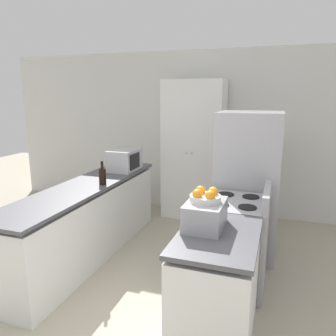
# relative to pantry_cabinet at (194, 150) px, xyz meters

# --- Properties ---
(wall_back) EXTENTS (7.00, 0.06, 2.60)m
(wall_back) POSITION_rel_pantry_cabinet_xyz_m (0.01, 0.32, 0.23)
(wall_back) COLOR silver
(wall_back) RESTS_ON ground_plane
(counter_left) EXTENTS (0.60, 2.68, 0.89)m
(counter_left) POSITION_rel_pantry_cabinet_xyz_m (-0.85, -1.74, -0.64)
(counter_left) COLOR silver
(counter_left) RESTS_ON ground_plane
(counter_right) EXTENTS (0.60, 0.93, 0.89)m
(counter_right) POSITION_rel_pantry_cabinet_xyz_m (0.88, -2.61, -0.64)
(counter_right) COLOR silver
(counter_right) RESTS_ON ground_plane
(pantry_cabinet) EXTENTS (0.92, 0.56, 2.13)m
(pantry_cabinet) POSITION_rel_pantry_cabinet_xyz_m (0.00, 0.00, 0.00)
(pantry_cabinet) COLOR white
(pantry_cabinet) RESTS_ON ground_plane
(stove) EXTENTS (0.66, 0.71, 1.05)m
(stove) POSITION_rel_pantry_cabinet_xyz_m (0.90, -1.78, -0.62)
(stove) COLOR #9E9EA3
(stove) RESTS_ON ground_plane
(refrigerator) EXTENTS (0.75, 0.70, 1.72)m
(refrigerator) POSITION_rel_pantry_cabinet_xyz_m (0.94, -1.04, -0.21)
(refrigerator) COLOR #A3A3A8
(refrigerator) RESTS_ON ground_plane
(microwave) EXTENTS (0.35, 0.48, 0.29)m
(microwave) POSITION_rel_pantry_cabinet_xyz_m (-0.75, -0.91, -0.03)
(microwave) COLOR #B2B2B7
(microwave) RESTS_ON counter_left
(wine_bottle) EXTENTS (0.08, 0.08, 0.28)m
(wine_bottle) POSITION_rel_pantry_cabinet_xyz_m (-0.66, -1.67, -0.08)
(wine_bottle) COLOR black
(wine_bottle) RESTS_ON counter_left
(toaster_oven) EXTENTS (0.30, 0.41, 0.21)m
(toaster_oven) POSITION_rel_pantry_cabinet_xyz_m (0.75, -2.52, -0.08)
(toaster_oven) COLOR #939399
(toaster_oven) RESTS_ON counter_right
(fruit_bowl) EXTENTS (0.24, 0.24, 0.11)m
(fruit_bowl) POSITION_rel_pantry_cabinet_xyz_m (0.75, -2.51, 0.07)
(fruit_bowl) COLOR silver
(fruit_bowl) RESTS_ON toaster_oven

